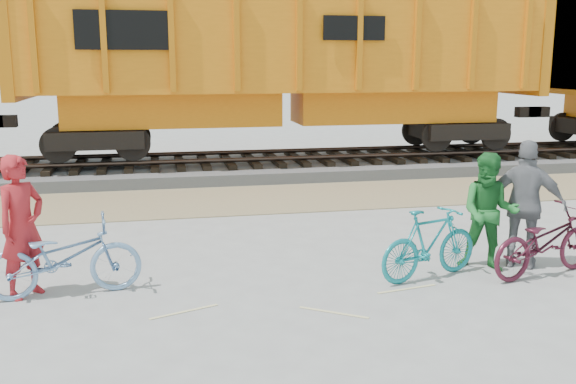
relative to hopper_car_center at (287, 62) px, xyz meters
name	(u,v)px	position (x,y,z in m)	size (l,w,h in m)	color
ground	(254,285)	(-2.31, -9.00, -3.01)	(120.00, 120.00, 0.00)	#9E9E99
gravel_strip	(216,201)	(-2.31, -3.50, -3.00)	(120.00, 3.00, 0.02)	tan
ballast_bed	(204,169)	(-2.31, 0.00, -2.86)	(120.00, 4.00, 0.30)	slate
track	(204,157)	(-2.31, 0.00, -2.53)	(120.00, 2.60, 0.24)	black
hopper_car_center	(287,62)	(0.00, 0.00, 0.00)	(14.00, 3.13, 4.65)	black
bicycle_blue	(63,257)	(-4.81, -8.89, -2.49)	(0.69, 1.98, 1.04)	#749DC9
bicycle_teal	(430,244)	(0.17, -9.23, -2.49)	(0.48, 1.70, 1.02)	teal
bicycle_maroon	(545,241)	(1.85, -9.44, -2.50)	(0.67, 1.92, 1.01)	#4A1525
person_solo	(22,226)	(-5.31, -8.79, -2.07)	(0.68, 0.45, 1.88)	#A81E23
person_man	(489,212)	(1.17, -9.03, -2.13)	(0.85, 0.66, 1.74)	#1E6B2A
person_woman	(526,205)	(1.75, -9.04, -2.05)	(1.12, 0.47, 1.92)	slate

